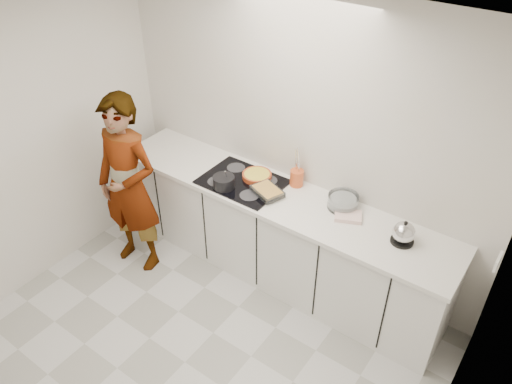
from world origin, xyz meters
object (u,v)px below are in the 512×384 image
Objects in this scene: tart_dish at (257,175)px; kettle at (404,233)px; saucepan at (224,182)px; utensil_crock at (297,178)px; baking_dish at (267,191)px; hob at (242,182)px; mixing_bowl at (343,202)px; cook at (129,186)px.

tart_dish is 1.39× the size of kettle.
kettle is at bearing 8.59° from saucepan.
kettle reaches higher than tart_dish.
utensil_crock is (-1.06, 0.18, -0.01)m from kettle.
saucepan is at bearing -159.88° from baking_dish.
baking_dish is at bearing -113.38° from utensil_crock.
utensil_crock is at bearing 30.78° from hob.
utensil_crock is (0.34, 0.13, 0.04)m from tart_dish.
saucepan is at bearing -139.76° from utensil_crock.
utensil_crock is (0.12, 0.28, 0.03)m from baking_dish.
hob is 0.49m from utensil_crock.
utensil_crock is (-0.49, 0.06, 0.02)m from mixing_bowl.
hob is 0.92m from mixing_bowl.
saucepan is at bearing -114.38° from hob.
hob is at bearing -168.02° from mixing_bowl.
baking_dish is 1.26m from cook.
hob is at bearing -177.43° from kettle.
kettle is (1.40, -0.05, 0.05)m from tart_dish.
tart_dish is 0.98× the size of mixing_bowl.
kettle reaches higher than baking_dish.
hob is 0.14m from tart_dish.
kettle is 2.40m from cook.
hob is 2.33× the size of mixing_bowl.
utensil_crock is (0.49, 0.42, 0.01)m from saucepan.
baking_dish is (0.37, 0.14, -0.02)m from saucepan.
mixing_bowl is (0.98, 0.36, -0.01)m from saucepan.
tart_dish is 0.95× the size of baking_dish.
baking_dish reaches higher than tart_dish.
hob is 4.80× the size of utensil_crock.
saucepan is (-0.15, -0.29, 0.03)m from tart_dish.
kettle is at bearing 4.79° from baking_dish.
baking_dish is at bearing 20.12° from saucepan.
saucepan is at bearing 23.91° from cook.
saucepan is 0.92× the size of kettle.
kettle is (0.57, -0.13, 0.03)m from mixing_bowl.
saucepan is 1.57m from kettle.
utensil_crock is at bearing 27.93° from cook.
hob is 1.48m from kettle.
mixing_bowl is at bearing 11.98° from hob.
utensil_crock is (0.41, 0.25, 0.07)m from hob.
cook reaches higher than kettle.
mixing_bowl is 2.06× the size of utensil_crock.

